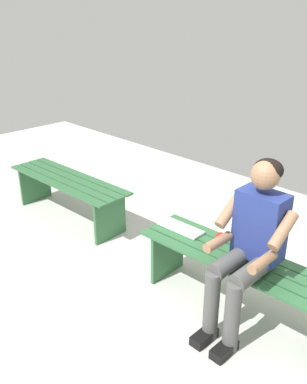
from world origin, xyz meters
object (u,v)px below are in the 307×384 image
at_px(bench_far, 68,189).
at_px(apple, 220,237).
at_px(bench_near, 243,273).
at_px(book_open, 180,228).
at_px(person_seated, 249,242).

relative_size(bench_far, apple, 19.34).
distance_m(bench_near, book_open, 0.66).
bearing_deg(bench_near, apple, -16.67).
xyz_separation_m(bench_near, apple, (0.29, -0.09, 0.16)).
bearing_deg(person_seated, bench_near, -50.34).
xyz_separation_m(bench_near, book_open, (0.65, -0.02, 0.13)).
bearing_deg(bench_far, person_seated, 177.53).
distance_m(bench_near, person_seated, 0.37).
xyz_separation_m(person_seated, apple, (0.37, -0.19, -0.19)).
bearing_deg(bench_far, book_open, -179.36).
xyz_separation_m(person_seated, book_open, (0.73, -0.12, -0.22)).
bearing_deg(person_seated, book_open, -9.37).
relative_size(bench_near, book_open, 4.20).
bearing_deg(apple, person_seated, 153.07).
bearing_deg(bench_far, bench_near, 180.00).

